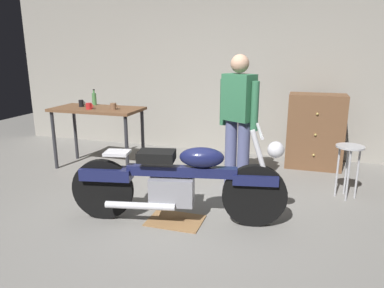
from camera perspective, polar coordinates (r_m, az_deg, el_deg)
ground_plane at (r=3.79m, az=-3.54°, el=-12.16°), size 12.00×12.00×0.00m
back_wall at (r=6.08m, az=5.82°, el=13.17°), size 8.00×0.12×3.10m
workbench at (r=5.41m, az=-14.88°, el=4.43°), size 1.30×0.64×0.90m
motorcycle at (r=3.59m, az=-2.19°, el=-5.88°), size 2.16×0.75×1.00m
person_standing at (r=4.41m, az=7.39°, el=4.35°), size 0.51×0.37×1.67m
shop_stool at (r=4.56m, az=23.81°, el=-1.98°), size 0.32×0.32×0.64m
wooden_dresser at (r=5.58m, az=19.08°, el=1.92°), size 0.80×0.47×1.10m
drip_tray at (r=3.78m, az=-2.68°, el=-12.12°), size 0.56×0.40×0.01m
mug_red_diner at (r=5.29m, az=-16.14°, el=5.84°), size 0.12×0.09×0.09m
mug_black_matte at (r=5.56m, az=-17.27°, el=6.23°), size 0.11×0.07×0.10m
mug_brown_stoneware at (r=5.16m, az=-12.45°, el=5.89°), size 0.12×0.09×0.09m
bottle at (r=5.67m, az=-15.36°, el=7.01°), size 0.06×0.06×0.24m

